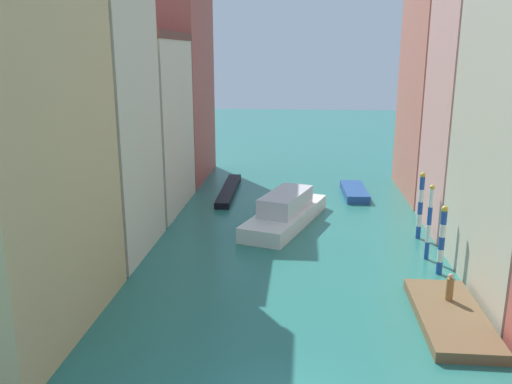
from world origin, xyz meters
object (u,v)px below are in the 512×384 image
gondola_black (229,190)px  motorboat_0 (354,192)px  mooring_pole_1 (429,222)px  waterfront_dock (450,317)px  person_on_dock (450,288)px  mooring_pole_0 (442,239)px  mooring_pole_2 (420,205)px  vaporetto_white (286,212)px

gondola_black → motorboat_0: (11.14, 0.29, 0.06)m
mooring_pole_1 → motorboat_0: (-3.07, 14.66, -2.05)m
waterfront_dock → motorboat_0: bearing=96.3°
waterfront_dock → person_on_dock: (0.22, 1.26, 0.89)m
mooring_pole_0 → mooring_pole_1: 2.25m
waterfront_dock → person_on_dock: size_ratio=5.22×
mooring_pole_1 → mooring_pole_0: bearing=-84.0°
mooring_pole_0 → mooring_pole_1: bearing=96.0°
mooring_pole_2 → motorboat_0: bearing=107.0°
gondola_black → person_on_dock: bearing=-56.6°
mooring_pole_0 → vaporetto_white: bearing=137.6°
mooring_pole_1 → mooring_pole_2: (0.26, 3.78, -0.04)m
mooring_pole_0 → motorboat_0: (-3.30, 16.88, -1.75)m
mooring_pole_1 → vaporetto_white: (-8.83, 6.05, -1.45)m
mooring_pole_0 → gondola_black: 22.07m
person_on_dock → vaporetto_white: vaporetto_white is taller
mooring_pole_1 → gondola_black: mooring_pole_1 is taller
waterfront_dock → vaporetto_white: size_ratio=0.67×
mooring_pole_1 → gondola_black: (-14.21, 14.37, -2.11)m
mooring_pole_1 → motorboat_0: size_ratio=0.78×
vaporetto_white → waterfront_dock: bearing=-59.3°
waterfront_dock → gondola_black: size_ratio=0.70×
waterfront_dock → mooring_pole_1: size_ratio=1.55×
mooring_pole_0 → person_on_dock: bearing=-97.8°
mooring_pole_2 → vaporetto_white: bearing=166.0°
waterfront_dock → mooring_pole_0: mooring_pole_0 is taller
person_on_dock → mooring_pole_1: bearing=86.9°
mooring_pole_1 → mooring_pole_2: size_ratio=1.02×
waterfront_dock → motorboat_0: 22.64m
waterfront_dock → person_on_dock: bearing=80.2°
mooring_pole_0 → mooring_pole_2: mooring_pole_2 is taller
mooring_pole_1 → mooring_pole_2: bearing=86.0°
vaporetto_white → gondola_black: size_ratio=1.05×
mooring_pole_2 → motorboat_0: 11.56m
mooring_pole_1 → gondola_black: size_ratio=0.45×
mooring_pole_2 → person_on_dock: bearing=-93.4°
waterfront_dock → mooring_pole_0: bearing=81.8°
waterfront_dock → vaporetto_white: vaporetto_white is taller
person_on_dock → mooring_pole_0: 4.50m
mooring_pole_0 → gondola_black: bearing=131.0°
person_on_dock → mooring_pole_1: 6.71m
mooring_pole_2 → gondola_black: (-14.47, 10.59, -2.08)m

